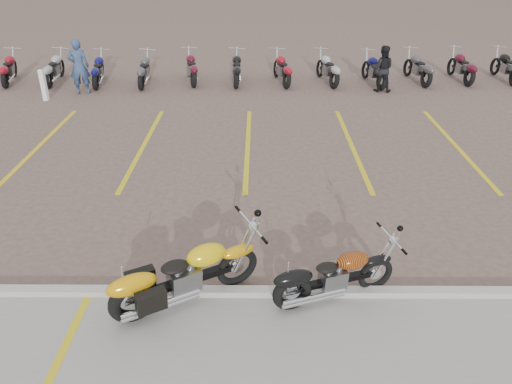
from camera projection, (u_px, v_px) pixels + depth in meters
ground at (243, 226)px, 9.40m from camera, size 100.00×100.00×0.00m
curb at (240, 292)px, 7.60m from camera, size 60.00×0.18×0.12m
parking_stripes at (248, 145)px, 12.94m from camera, size 38.00×5.50×0.01m
yellow_cruiser at (182, 277)px, 7.26m from camera, size 2.10×1.28×0.96m
flame_cruiser at (331, 278)px, 7.36m from camera, size 1.89×0.75×0.81m
person_a at (79, 67)px, 16.65m from camera, size 0.75×0.59×1.83m
person_b at (382, 69)px, 16.95m from camera, size 0.87×0.74×1.56m
bollard at (44, 85)px, 16.16m from camera, size 0.16×0.16×1.00m
bg_bike_row at (235, 67)px, 18.05m from camera, size 20.70×2.07×1.10m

